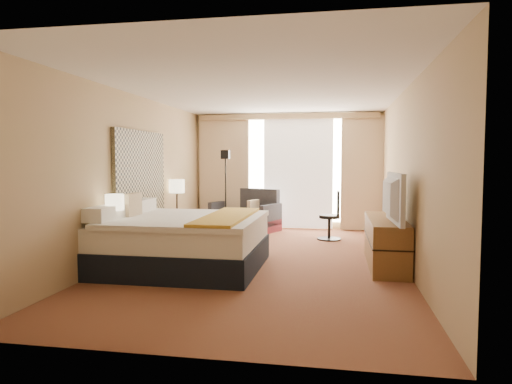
% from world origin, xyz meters
% --- Properties ---
extents(floor, '(4.20, 7.00, 0.02)m').
position_xyz_m(floor, '(0.00, 0.00, 0.00)').
color(floor, maroon).
rests_on(floor, ground).
extents(ceiling, '(4.20, 7.00, 0.02)m').
position_xyz_m(ceiling, '(0.00, 0.00, 2.60)').
color(ceiling, white).
rests_on(ceiling, wall_back).
extents(wall_back, '(4.20, 0.02, 2.60)m').
position_xyz_m(wall_back, '(0.00, 3.50, 1.30)').
color(wall_back, tan).
rests_on(wall_back, ground).
extents(wall_front, '(4.20, 0.02, 2.60)m').
position_xyz_m(wall_front, '(0.00, -3.50, 1.30)').
color(wall_front, tan).
rests_on(wall_front, ground).
extents(wall_left, '(0.02, 7.00, 2.60)m').
position_xyz_m(wall_left, '(-2.10, 0.00, 1.30)').
color(wall_left, tan).
rests_on(wall_left, ground).
extents(wall_right, '(0.02, 7.00, 2.60)m').
position_xyz_m(wall_right, '(2.10, 0.00, 1.30)').
color(wall_right, tan).
rests_on(wall_right, ground).
extents(headboard, '(0.06, 1.85, 1.50)m').
position_xyz_m(headboard, '(-2.06, 0.20, 1.28)').
color(headboard, black).
rests_on(headboard, wall_left).
extents(nightstand_left, '(0.45, 0.52, 0.55)m').
position_xyz_m(nightstand_left, '(-1.87, -1.05, 0.28)').
color(nightstand_left, brown).
rests_on(nightstand_left, floor).
extents(nightstand_right, '(0.45, 0.52, 0.55)m').
position_xyz_m(nightstand_right, '(-1.87, 1.45, 0.28)').
color(nightstand_right, brown).
rests_on(nightstand_right, floor).
extents(media_dresser, '(0.50, 1.80, 0.70)m').
position_xyz_m(media_dresser, '(1.83, 0.00, 0.35)').
color(media_dresser, brown).
rests_on(media_dresser, floor).
extents(window, '(2.30, 0.02, 2.30)m').
position_xyz_m(window, '(0.25, 3.47, 1.32)').
color(window, white).
rests_on(window, wall_back).
extents(curtains, '(4.12, 0.19, 2.56)m').
position_xyz_m(curtains, '(-0.00, 3.39, 1.41)').
color(curtains, '#C6AE8C').
rests_on(curtains, floor).
extents(bed, '(2.20, 2.01, 1.07)m').
position_xyz_m(bed, '(-1.06, -0.65, 0.39)').
color(bed, black).
rests_on(bed, floor).
extents(loveseat, '(1.65, 1.29, 0.91)m').
position_xyz_m(loveseat, '(-0.87, 3.04, 0.30)').
color(loveseat, maroon).
rests_on(loveseat, floor).
extents(floor_lamp, '(0.22, 0.22, 1.76)m').
position_xyz_m(floor_lamp, '(-1.15, 2.30, 1.24)').
color(floor_lamp, black).
rests_on(floor_lamp, floor).
extents(desk_chair, '(0.46, 0.46, 0.95)m').
position_xyz_m(desk_chair, '(1.03, 2.10, 0.42)').
color(desk_chair, black).
rests_on(desk_chair, floor).
extents(lamp_left, '(0.25, 0.25, 0.53)m').
position_xyz_m(lamp_left, '(-1.88, -1.05, 0.96)').
color(lamp_left, black).
rests_on(lamp_left, nightstand_left).
extents(lamp_right, '(0.30, 0.30, 0.63)m').
position_xyz_m(lamp_right, '(-1.92, 1.51, 1.04)').
color(lamp_right, black).
rests_on(lamp_right, nightstand_right).
extents(tissue_box, '(0.14, 0.14, 0.12)m').
position_xyz_m(tissue_box, '(-1.86, -1.16, 0.61)').
color(tissue_box, '#8AB7D6').
rests_on(tissue_box, nightstand_left).
extents(telephone, '(0.21, 0.19, 0.07)m').
position_xyz_m(telephone, '(-1.77, 1.32, 0.58)').
color(telephone, black).
rests_on(telephone, nightstand_right).
extents(television, '(0.20, 1.18, 0.68)m').
position_xyz_m(television, '(1.78, -0.43, 1.04)').
color(television, black).
rests_on(television, media_dresser).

